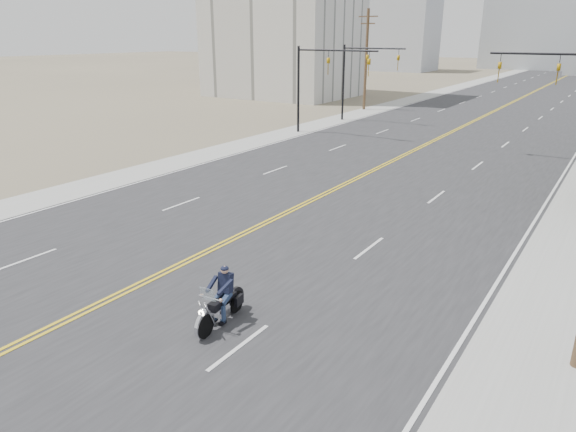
# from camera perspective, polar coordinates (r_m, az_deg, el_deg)

# --- Properties ---
(road) EXTENTS (20.00, 200.00, 0.01)m
(road) POSITION_cam_1_polar(r_m,az_deg,el_deg) (76.37, 24.54, 11.86)
(road) COLOR #303033
(road) RESTS_ON ground
(sidewalk_left) EXTENTS (3.00, 200.00, 0.01)m
(sidewalk_left) POSITION_cam_1_polar(r_m,az_deg,el_deg) (79.07, 16.18, 13.01)
(sidewalk_left) COLOR #A5A5A0
(sidewalk_left) RESTS_ON ground
(traffic_mast_left) EXTENTS (7.10, 0.26, 7.00)m
(traffic_mast_left) POSITION_cam_1_polar(r_m,az_deg,el_deg) (42.82, 3.54, 15.56)
(traffic_mast_left) COLOR black
(traffic_mast_left) RESTS_ON ground
(traffic_mast_right) EXTENTS (7.10, 0.26, 7.00)m
(traffic_mast_right) POSITION_cam_1_polar(r_m,az_deg,el_deg) (37.22, 28.83, 12.72)
(traffic_mast_right) COLOR black
(traffic_mast_right) RESTS_ON ground
(traffic_mast_far) EXTENTS (6.10, 0.26, 7.00)m
(traffic_mast_far) POSITION_cam_1_polar(r_m,az_deg,el_deg) (50.03, 8.00, 15.89)
(traffic_mast_far) COLOR black
(traffic_mast_far) RESTS_ON ground
(utility_pole_left) EXTENTS (2.20, 0.30, 10.50)m
(utility_pole_left) POSITION_cam_1_polar(r_m,az_deg,el_deg) (58.59, 8.68, 16.94)
(utility_pole_left) COLOR brown
(utility_pole_left) RESTS_ON ground
(haze_bldg_a) EXTENTS (14.00, 12.00, 22.00)m
(haze_bldg_a) POSITION_cam_1_polar(r_m,az_deg,el_deg) (129.04, 12.78, 20.38)
(haze_bldg_a) COLOR #B7BCC6
(haze_bldg_a) RESTS_ON ground
(haze_bldg_d) EXTENTS (20.00, 15.00, 26.00)m
(haze_bldg_d) POSITION_cam_1_polar(r_m,az_deg,el_deg) (147.09, 25.56, 19.67)
(haze_bldg_d) COLOR #ADB2B7
(haze_bldg_d) RESTS_ON ground
(haze_bldg_f) EXTENTS (12.00, 12.00, 16.00)m
(haze_bldg_f) POSITION_cam_1_polar(r_m,az_deg,el_deg) (148.71, 9.25, 19.24)
(haze_bldg_f) COLOR #ADB2B7
(haze_bldg_f) RESTS_ON ground
(motorcyclist) EXTENTS (1.17, 2.25, 1.69)m
(motorcyclist) POSITION_cam_1_polar(r_m,az_deg,el_deg) (14.66, -7.56, -8.96)
(motorcyclist) COLOR black
(motorcyclist) RESTS_ON ground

